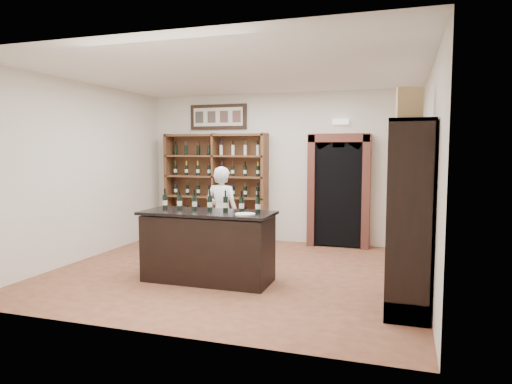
# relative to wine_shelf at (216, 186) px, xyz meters

# --- Properties ---
(floor) EXTENTS (5.50, 5.50, 0.00)m
(floor) POSITION_rel_wine_shelf_xyz_m (1.30, -2.33, -1.10)
(floor) COLOR #9A5E3D
(floor) RESTS_ON ground
(ceiling) EXTENTS (5.50, 5.50, 0.00)m
(ceiling) POSITION_rel_wine_shelf_xyz_m (1.30, -2.33, 1.90)
(ceiling) COLOR white
(ceiling) RESTS_ON wall_back
(wall_back) EXTENTS (5.50, 0.04, 3.00)m
(wall_back) POSITION_rel_wine_shelf_xyz_m (1.30, 0.17, 0.40)
(wall_back) COLOR silver
(wall_back) RESTS_ON ground
(wall_left) EXTENTS (0.04, 5.00, 3.00)m
(wall_left) POSITION_rel_wine_shelf_xyz_m (-1.45, -2.33, 0.40)
(wall_left) COLOR silver
(wall_left) RESTS_ON ground
(wall_right) EXTENTS (0.04, 5.00, 3.00)m
(wall_right) POSITION_rel_wine_shelf_xyz_m (4.05, -2.33, 0.40)
(wall_right) COLOR silver
(wall_right) RESTS_ON ground
(wine_shelf) EXTENTS (2.20, 0.38, 2.20)m
(wine_shelf) POSITION_rel_wine_shelf_xyz_m (0.00, 0.00, 0.00)
(wine_shelf) COLOR brown
(wine_shelf) RESTS_ON ground
(framed_picture) EXTENTS (1.25, 0.04, 0.52)m
(framed_picture) POSITION_rel_wine_shelf_xyz_m (0.00, 0.14, 1.45)
(framed_picture) COLOR black
(framed_picture) RESTS_ON wall_back
(arched_doorway) EXTENTS (1.17, 0.35, 2.17)m
(arched_doorway) POSITION_rel_wine_shelf_xyz_m (2.55, -0.00, 0.04)
(arched_doorway) COLOR black
(arched_doorway) RESTS_ON ground
(emergency_light) EXTENTS (0.30, 0.10, 0.10)m
(emergency_light) POSITION_rel_wine_shelf_xyz_m (2.55, 0.09, 1.30)
(emergency_light) COLOR white
(emergency_light) RESTS_ON wall_back
(tasting_counter) EXTENTS (1.88, 0.78, 1.00)m
(tasting_counter) POSITION_rel_wine_shelf_xyz_m (1.10, -2.93, -0.61)
(tasting_counter) COLOR black
(tasting_counter) RESTS_ON ground
(counter_bottle_0) EXTENTS (0.07, 0.07, 0.30)m
(counter_bottle_0) POSITION_rel_wine_shelf_xyz_m (0.38, -2.85, 0.01)
(counter_bottle_0) COLOR black
(counter_bottle_0) RESTS_ON tasting_counter
(counter_bottle_1) EXTENTS (0.07, 0.07, 0.30)m
(counter_bottle_1) POSITION_rel_wine_shelf_xyz_m (0.62, -2.85, 0.01)
(counter_bottle_1) COLOR black
(counter_bottle_1) RESTS_ON tasting_counter
(counter_bottle_2) EXTENTS (0.07, 0.07, 0.30)m
(counter_bottle_2) POSITION_rel_wine_shelf_xyz_m (0.86, -2.85, 0.01)
(counter_bottle_2) COLOR black
(counter_bottle_2) RESTS_ON tasting_counter
(counter_bottle_3) EXTENTS (0.07, 0.07, 0.30)m
(counter_bottle_3) POSITION_rel_wine_shelf_xyz_m (1.10, -2.85, 0.01)
(counter_bottle_3) COLOR black
(counter_bottle_3) RESTS_ON tasting_counter
(counter_bottle_4) EXTENTS (0.07, 0.07, 0.30)m
(counter_bottle_4) POSITION_rel_wine_shelf_xyz_m (1.34, -2.85, 0.01)
(counter_bottle_4) COLOR black
(counter_bottle_4) RESTS_ON tasting_counter
(counter_bottle_5) EXTENTS (0.07, 0.07, 0.30)m
(counter_bottle_5) POSITION_rel_wine_shelf_xyz_m (1.58, -2.85, 0.01)
(counter_bottle_5) COLOR black
(counter_bottle_5) RESTS_ON tasting_counter
(counter_bottle_6) EXTENTS (0.07, 0.07, 0.30)m
(counter_bottle_6) POSITION_rel_wine_shelf_xyz_m (1.82, -2.85, 0.01)
(counter_bottle_6) COLOR black
(counter_bottle_6) RESTS_ON tasting_counter
(side_cabinet) EXTENTS (0.48, 1.20, 2.20)m
(side_cabinet) POSITION_rel_wine_shelf_xyz_m (3.82, -3.23, -0.35)
(side_cabinet) COLOR black
(side_cabinet) RESTS_ON ground
(shopkeeper) EXTENTS (0.60, 0.41, 1.59)m
(shopkeeper) POSITION_rel_wine_shelf_xyz_m (0.82, -1.70, -0.30)
(shopkeeper) COLOR silver
(shopkeeper) RESTS_ON ground
(plate) EXTENTS (0.27, 0.27, 0.02)m
(plate) POSITION_rel_wine_shelf_xyz_m (1.72, -3.11, -0.09)
(plate) COLOR silver
(plate) RESTS_ON tasting_counter
(wine_crate) EXTENTS (0.32, 0.18, 0.43)m
(wine_crate) POSITION_rel_wine_shelf_xyz_m (3.76, -2.85, 1.31)
(wine_crate) COLOR tan
(wine_crate) RESTS_ON side_cabinet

